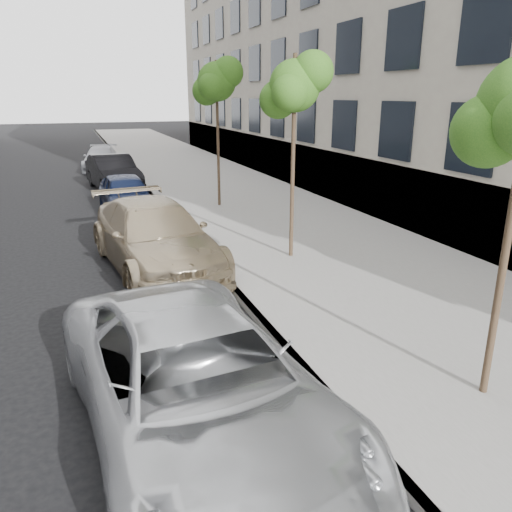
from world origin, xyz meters
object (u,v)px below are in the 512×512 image
tree_mid (296,86)px  tree_far (217,82)px  sedan_blue (126,194)px  suv (155,236)px  sedan_black (113,173)px  sedan_rear (101,159)px  minivan (196,384)px

tree_mid → tree_far: tree_far is taller
tree_mid → tree_far: 6.50m
tree_mid → sedan_blue: size_ratio=1.18×
suv → sedan_black: bearing=82.9°
suv → sedan_rear: 17.79m
minivan → sedan_rear: (0.48, 24.34, -0.13)m
minivan → sedan_black: (0.58, 17.76, -0.01)m
tree_mid → minivan: 7.91m
tree_far → sedan_blue: 5.03m
tree_mid → sedan_rear: 19.03m
suv → sedan_black: (0.00, 11.21, -0.04)m
tree_far → suv: tree_far is taller
sedan_black → tree_mid: bearing=-82.2°
suv → sedan_blue: 6.24m
tree_mid → tree_far: bearing=90.0°
suv → sedan_rear: size_ratio=1.25×
minivan → suv: (0.58, 6.55, 0.03)m
suv → sedan_black: size_ratio=1.19×
tree_far → sedan_rear: (-3.42, 11.88, -3.81)m
sedan_blue → sedan_black: sedan_black is taller
tree_far → sedan_rear: tree_far is taller
suv → sedan_rear: suv is taller
tree_mid → sedan_rear: size_ratio=1.10×
tree_far → tree_mid: bearing=-90.0°
tree_mid → sedan_black: tree_mid is taller
sedan_rear → tree_far: bearing=-65.5°
tree_mid → sedan_blue: tree_mid is taller
tree_far → suv: 7.70m
tree_mid → sedan_blue: bearing=116.0°
tree_far → sedan_blue: (-3.33, 0.33, -3.75)m
tree_mid → suv: tree_mid is taller
suv → sedan_black: suv is taller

